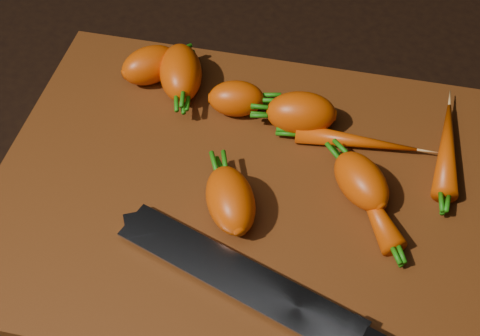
# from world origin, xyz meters

# --- Properties ---
(ground) EXTENTS (2.00, 2.00, 0.01)m
(ground) POSITION_xyz_m (0.00, 0.00, -0.01)
(ground) COLOR black
(cutting_board) EXTENTS (0.50, 0.40, 0.01)m
(cutting_board) POSITION_xyz_m (0.00, 0.00, 0.01)
(cutting_board) COLOR #673211
(cutting_board) RESTS_ON ground
(carrot_0) EXTENTS (0.08, 0.08, 0.04)m
(carrot_0) POSITION_xyz_m (-0.13, 0.13, 0.03)
(carrot_0) COLOR #D74908
(carrot_0) RESTS_ON cutting_board
(carrot_1) EXTENTS (0.07, 0.09, 0.05)m
(carrot_1) POSITION_xyz_m (-0.09, 0.13, 0.04)
(carrot_1) COLOR #D74908
(carrot_1) RESTS_ON cutting_board
(carrot_2) EXTENTS (0.08, 0.09, 0.05)m
(carrot_2) POSITION_xyz_m (0.00, -0.04, 0.04)
(carrot_2) COLOR #D74908
(carrot_2) RESTS_ON cutting_board
(carrot_3) EXTENTS (0.08, 0.06, 0.05)m
(carrot_3) POSITION_xyz_m (0.05, 0.09, 0.04)
(carrot_3) COLOR #D74908
(carrot_3) RESTS_ON cutting_board
(carrot_4) EXTENTS (0.07, 0.05, 0.04)m
(carrot_4) POSITION_xyz_m (-0.03, 0.10, 0.03)
(carrot_4) COLOR #D74908
(carrot_4) RESTS_ON cutting_board
(carrot_5) EXTENTS (0.08, 0.08, 0.04)m
(carrot_5) POSITION_xyz_m (0.12, 0.02, 0.03)
(carrot_5) COLOR #D74908
(carrot_5) RESTS_ON cutting_board
(carrot_6) EXTENTS (0.03, 0.13, 0.03)m
(carrot_6) POSITION_xyz_m (0.20, 0.09, 0.03)
(carrot_6) COLOR #D74908
(carrot_6) RESTS_ON cutting_board
(carrot_7) EXTENTS (0.13, 0.03, 0.02)m
(carrot_7) POSITION_xyz_m (0.11, 0.08, 0.02)
(carrot_7) COLOR #D74908
(carrot_7) RESTS_ON cutting_board
(carrot_8) EXTENTS (0.07, 0.10, 0.03)m
(carrot_8) POSITION_xyz_m (0.14, -0.01, 0.02)
(carrot_8) COLOR #D74908
(carrot_8) RESTS_ON cutting_board
(knife) EXTENTS (0.36, 0.15, 0.02)m
(knife) POSITION_xyz_m (0.04, -0.11, 0.02)
(knife) COLOR gray
(knife) RESTS_ON cutting_board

